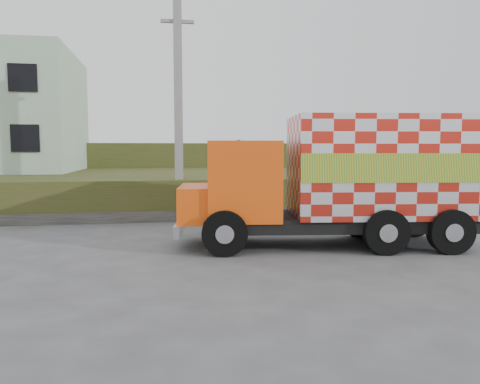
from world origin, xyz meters
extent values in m
plane|color=#474749|center=(0.00, 0.00, 0.00)|extent=(120.00, 120.00, 0.00)
cube|color=#304416|center=(0.00, 10.00, 0.75)|extent=(40.00, 12.00, 1.50)
cube|color=#304416|center=(0.00, 22.00, 1.50)|extent=(40.00, 12.00, 3.00)
cube|color=#595651|center=(-2.00, 4.20, 0.20)|extent=(16.00, 0.50, 0.40)
cube|color=gray|center=(-1.00, 4.60, 4.00)|extent=(0.30, 0.30, 8.00)
cube|color=gray|center=(-1.00, 4.60, 7.20)|extent=(1.20, 0.12, 0.12)
cube|color=black|center=(2.96, -0.86, 0.67)|extent=(7.20, 3.12, 0.36)
cube|color=#EC4C0C|center=(0.52, -0.55, 1.79)|extent=(2.13, 2.57, 2.05)
cube|color=#EC4C0C|center=(-0.65, -0.40, 1.18)|extent=(1.29, 2.26, 0.92)
cube|color=silver|center=(4.18, -1.02, 2.15)|extent=(4.99, 3.03, 2.66)
cube|color=yellow|center=(4.02, -2.26, 2.15)|extent=(4.68, 0.64, 0.72)
cube|color=yellow|center=(4.33, 0.22, 2.15)|extent=(4.68, 0.64, 0.72)
cube|color=silver|center=(-1.16, -0.34, 0.56)|extent=(0.45, 2.36, 0.31)
cylinder|color=black|center=(-0.14, -1.66, 0.56)|extent=(1.16, 0.50, 1.13)
cylinder|color=black|center=(0.16, 0.68, 0.56)|extent=(1.16, 0.50, 1.13)
cylinder|color=black|center=(3.82, -2.16, 0.56)|extent=(1.16, 0.50, 1.13)
cylinder|color=black|center=(4.12, 0.18, 0.56)|extent=(1.16, 0.50, 1.13)
cylinder|color=black|center=(5.45, -2.37, 0.56)|extent=(1.16, 0.50, 1.13)
cylinder|color=black|center=(5.75, -0.03, 0.56)|extent=(1.16, 0.50, 1.13)
imported|color=#361B0D|center=(-0.34, -0.15, 0.55)|extent=(0.79, 1.37, 1.09)
imported|color=#332F2D|center=(1.39, 5.69, 2.25)|extent=(0.55, 0.36, 1.50)
camera|label=1|loc=(-1.64, -12.84, 2.60)|focal=35.00mm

